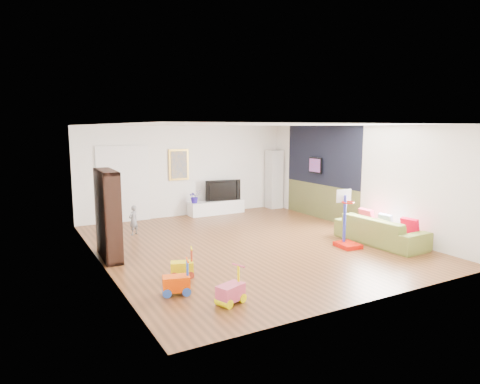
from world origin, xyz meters
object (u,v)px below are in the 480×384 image
media_console (216,207)px  bookshelf (108,215)px  sofa (380,230)px  basketball_hoop (349,219)px

media_console → bookshelf: 4.96m
media_console → sofa: bearing=-71.0°
bookshelf → sofa: (5.67, -1.89, -0.59)m
media_console → basketball_hoop: basketball_hoop is taller
media_console → bookshelf: size_ratio=0.97×
sofa → basketball_hoop: size_ratio=1.66×
sofa → basketball_hoop: 0.93m
media_console → bookshelf: (-3.87, -3.02, 0.70)m
bookshelf → sofa: bookshelf is taller
media_console → sofa: sofa is taller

